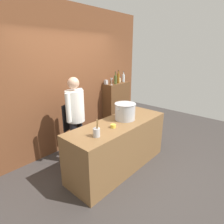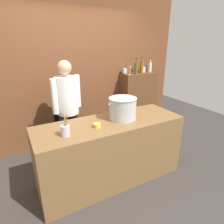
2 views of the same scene
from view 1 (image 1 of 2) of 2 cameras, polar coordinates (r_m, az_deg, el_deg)
ground_plane at (r=3.66m, az=1.93°, el=-16.49°), size 8.00×8.00×0.00m
brick_back_panel at (r=4.08m, az=-13.29°, el=9.63°), size 4.40×0.10×3.00m
prep_counter at (r=3.42m, az=2.01°, el=-10.30°), size 2.02×0.70×0.90m
bar_cabinet at (r=4.99m, az=1.34°, el=1.66°), size 0.76×0.32×1.30m
chef at (r=3.49m, az=-11.36°, el=-0.77°), size 0.50×0.40×1.66m
stockpot_large at (r=3.33m, az=4.07°, el=0.17°), size 0.44×0.38×0.30m
utensil_crock at (r=2.70m, az=-4.83°, el=-6.22°), size 0.10×0.10×0.28m
butter_jar at (r=3.01m, az=0.36°, el=-4.36°), size 0.09×0.09×0.05m
wine_bottle_clear at (r=5.01m, az=3.59°, el=10.53°), size 0.07×0.07×0.27m
wine_bottle_olive at (r=4.65m, az=1.08°, el=10.06°), size 0.07×0.07×0.31m
wine_bottle_amber at (r=4.83m, az=1.99°, el=10.50°), size 0.07×0.07×0.32m
wine_glass_short at (r=4.53m, az=-0.15°, el=9.90°), size 0.07×0.07×0.17m
spice_tin_cream at (r=4.94m, az=1.95°, el=9.91°), size 0.09×0.09×0.12m
spice_tin_navy at (r=5.05m, az=1.97°, el=10.13°), size 0.09×0.09×0.12m
spice_tin_silver at (r=4.64m, az=-1.89°, el=9.27°), size 0.07×0.07×0.10m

